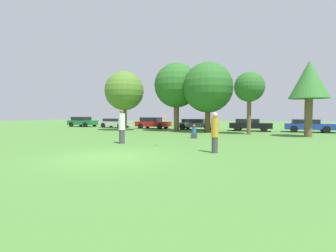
# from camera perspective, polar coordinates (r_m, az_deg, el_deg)

# --- Properties ---
(ground_plane) EXTENTS (120.00, 120.00, 0.00)m
(ground_plane) POSITION_cam_1_polar(r_m,az_deg,el_deg) (10.28, -12.86, -6.77)
(ground_plane) COLOR #477A33
(person_thrower) EXTENTS (0.38, 0.38, 1.93)m
(person_thrower) POSITION_cam_1_polar(r_m,az_deg,el_deg) (14.82, -10.23, -0.13)
(person_thrower) COLOR #3F3F47
(person_thrower) RESTS_ON ground
(person_catcher) EXTENTS (0.31, 0.31, 1.75)m
(person_catcher) POSITION_cam_1_polar(r_m,az_deg,el_deg) (11.19, 10.37, -1.31)
(person_catcher) COLOR #3F3F47
(person_catcher) RESTS_ON ground
(frisbee) EXTENTS (0.24, 0.24, 0.12)m
(frisbee) POSITION_cam_1_polar(r_m,az_deg,el_deg) (13.12, -0.79, 2.11)
(frisbee) COLOR orange
(bystander_sitting) EXTENTS (0.38, 0.32, 0.97)m
(bystander_sitting) POSITION_cam_1_polar(r_m,az_deg,el_deg) (17.88, 5.80, -1.45)
(bystander_sitting) COLOR #3F3F47
(bystander_sitting) RESTS_ON ground
(tree_0) EXTENTS (4.04, 4.04, 6.14)m
(tree_0) POSITION_cam_1_polar(r_m,az_deg,el_deg) (27.18, -9.71, 7.67)
(tree_0) COLOR brown
(tree_0) RESTS_ON ground
(tree_1) EXTENTS (4.39, 4.39, 6.75)m
(tree_1) POSITION_cam_1_polar(r_m,az_deg,el_deg) (25.70, 1.89, 8.96)
(tree_1) COLOR brown
(tree_1) RESTS_ON ground
(tree_2) EXTENTS (4.62, 4.62, 6.46)m
(tree_2) POSITION_cam_1_polar(r_m,az_deg,el_deg) (24.06, 8.87, 8.43)
(tree_2) COLOR brown
(tree_2) RESTS_ON ground
(tree_3) EXTENTS (2.50, 2.50, 5.21)m
(tree_3) POSITION_cam_1_polar(r_m,az_deg,el_deg) (22.56, 17.65, 8.16)
(tree_3) COLOR brown
(tree_3) RESTS_ON ground
(tree_4) EXTENTS (2.80, 2.80, 5.64)m
(tree_4) POSITION_cam_1_polar(r_m,az_deg,el_deg) (21.71, 28.92, 8.80)
(tree_4) COLOR brown
(tree_4) RESTS_ON ground
(parked_car_green) EXTENTS (3.87, 2.08, 1.35)m
(parked_car_green) POSITION_cam_1_polar(r_m,az_deg,el_deg) (36.96, -18.49, 0.94)
(parked_car_green) COLOR #196633
(parked_car_green) RESTS_ON ground
(parked_car_silver) EXTENTS (3.96, 1.89, 1.15)m
(parked_car_silver) POSITION_cam_1_polar(r_m,az_deg,el_deg) (33.45, -11.78, 0.72)
(parked_car_silver) COLOR #B2B2B7
(parked_car_silver) RESTS_ON ground
(parked_car_red) EXTENTS (4.01, 2.00, 1.33)m
(parked_car_red) POSITION_cam_1_polar(r_m,az_deg,el_deg) (30.41, -3.43, 0.73)
(parked_car_red) COLOR red
(parked_car_red) RESTS_ON ground
(parked_car_grey) EXTENTS (4.44, 2.01, 1.18)m
(parked_car_grey) POSITION_cam_1_polar(r_m,az_deg,el_deg) (28.32, 6.32, 0.48)
(parked_car_grey) COLOR slate
(parked_car_grey) RESTS_ON ground
(parked_car_black) EXTENTS (4.05, 2.05, 1.22)m
(parked_car_black) POSITION_cam_1_polar(r_m,az_deg,el_deg) (27.07, 17.85, 0.33)
(parked_car_black) COLOR black
(parked_car_black) RESTS_ON ground
(parked_car_blue) EXTENTS (4.17, 1.99, 1.21)m
(parked_car_blue) POSITION_cam_1_polar(r_m,az_deg,el_deg) (27.34, 28.70, 0.13)
(parked_car_blue) COLOR #1E389E
(parked_car_blue) RESTS_ON ground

